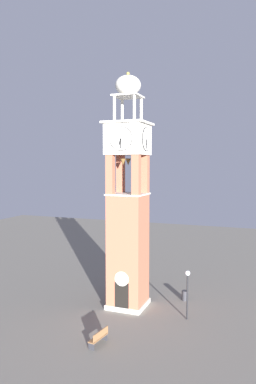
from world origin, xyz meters
name	(u,v)px	position (x,y,z in m)	size (l,w,h in m)	color
ground	(128,306)	(0.00, 0.00, 0.00)	(80.00, 80.00, 0.00)	gray
clock_tower	(128,213)	(0.00, 0.00, 7.34)	(3.21, 3.21, 17.96)	#AD5B42
park_bench	(99,337)	(0.56, -6.46, 0.48)	(0.67, 1.65, 0.95)	brown
lamp_post	(187,285)	(4.84, -0.82, 2.49)	(0.36, 0.36, 3.55)	black
trash_bin	(185,295)	(3.91, 2.77, 0.40)	(0.52, 0.52, 0.80)	#2D2D33
shrub_near_entry	(121,285)	(-1.80, 2.99, 0.54)	(0.89, 0.89, 1.08)	#28562D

